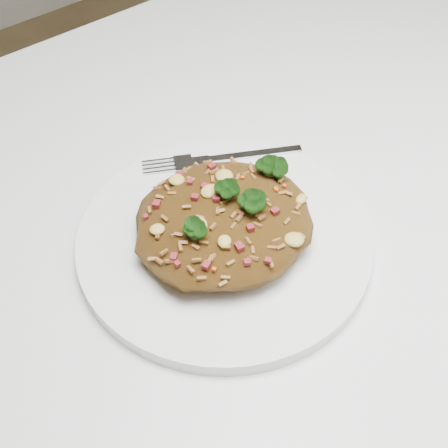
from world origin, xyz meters
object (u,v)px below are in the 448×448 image
(dining_table, at_px, (172,326))
(fried_rice, at_px, (225,215))
(plate, at_px, (224,240))
(fork, at_px, (231,157))

(dining_table, bearing_deg, fried_rice, -8.92)
(dining_table, relative_size, fried_rice, 7.44)
(fried_rice, bearing_deg, plate, 170.77)
(plate, distance_m, fork, 0.10)
(dining_table, bearing_deg, fork, 27.43)
(fried_rice, bearing_deg, dining_table, 171.08)
(dining_table, xyz_separation_m, plate, (0.06, -0.01, 0.10))
(plate, height_order, fried_rice, fried_rice)
(plate, xyz_separation_m, fried_rice, (0.00, -0.00, 0.03))
(fork, bearing_deg, fried_rice, -103.69)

